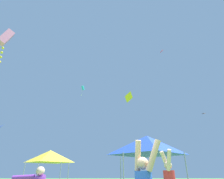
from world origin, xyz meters
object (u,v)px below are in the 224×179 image
object	(u,v)px
kite_black_delta	(203,113)
kite_yellow_diamond	(128,97)
kite_pink_box	(5,38)
kite_red_diamond	(161,51)
kite_cyan_box	(83,88)
canopy_tent_blue	(147,145)
canopy_tent_yellow	(49,156)

from	to	relation	value
kite_black_delta	kite_yellow_diamond	world-z (taller)	kite_yellow_diamond
kite_pink_box	kite_yellow_diamond	distance (m)	23.73
kite_red_diamond	kite_black_delta	bearing A→B (deg)	-29.10
kite_red_diamond	kite_cyan_box	bearing A→B (deg)	-173.56
kite_cyan_box	kite_red_diamond	bearing A→B (deg)	6.44
canopy_tent_blue	kite_black_delta	distance (m)	22.25
canopy_tent_blue	kite_black_delta	xyz separation A→B (m)	(12.26, 17.18, 7.05)
canopy_tent_yellow	kite_yellow_diamond	xyz separation A→B (m)	(7.99, 13.52, 10.74)
canopy_tent_yellow	kite_red_diamond	size ratio (longest dim) A/B	4.25
canopy_tent_blue	kite_cyan_box	distance (m)	22.53
kite_black_delta	kite_red_diamond	size ratio (longest dim) A/B	1.12
canopy_tent_blue	kite_yellow_diamond	distance (m)	22.13
canopy_tent_yellow	kite_yellow_diamond	distance (m)	19.02
kite_cyan_box	kite_pink_box	xyz separation A→B (m)	(-1.10, -20.05, -6.12)
kite_black_delta	kite_cyan_box	bearing A→B (deg)	177.48
kite_black_delta	kite_pink_box	size ratio (longest dim) A/B	0.35
canopy_tent_yellow	kite_black_delta	distance (m)	23.49
kite_pink_box	kite_black_delta	bearing A→B (deg)	43.58
canopy_tent_yellow	canopy_tent_blue	bearing A→B (deg)	-39.81
kite_red_diamond	kite_pink_box	size ratio (longest dim) A/B	0.31
canopy_tent_blue	canopy_tent_yellow	distance (m)	9.18
canopy_tent_blue	kite_red_diamond	world-z (taller)	kite_red_diamond
canopy_tent_blue	kite_red_diamond	distance (m)	29.44
canopy_tent_blue	kite_cyan_box	world-z (taller)	kite_cyan_box
canopy_tent_blue	kite_black_delta	world-z (taller)	kite_black_delta
canopy_tent_yellow	kite_black_delta	world-z (taller)	kite_black_delta
kite_red_diamond	kite_pink_box	bearing A→B (deg)	-125.91
canopy_tent_blue	canopy_tent_yellow	xyz separation A→B (m)	(-7.05, 5.88, -0.12)
canopy_tent_blue	kite_red_diamond	bearing A→B (deg)	68.41
kite_pink_box	canopy_tent_blue	bearing A→B (deg)	14.34
canopy_tent_blue	kite_cyan_box	bearing A→B (deg)	110.74
canopy_tent_yellow	kite_pink_box	distance (m)	9.77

